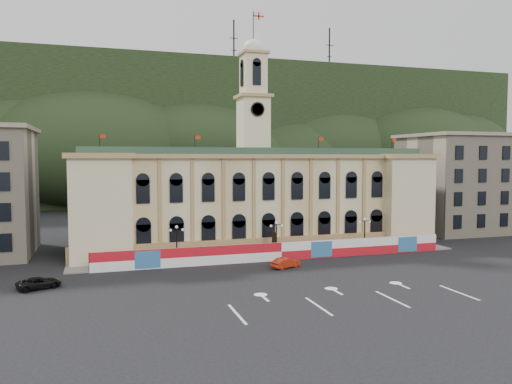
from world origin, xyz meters
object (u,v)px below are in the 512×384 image
object	(u,v)px
red_sedan	(286,263)
black_suv	(39,283)
lamp_center	(276,236)
statue	(274,248)

from	to	relation	value
red_sedan	black_suv	world-z (taller)	red_sedan
lamp_center	black_suv	size ratio (longest dim) A/B	1.03
statue	lamp_center	xyz separation A→B (m)	(0.00, -1.00, 1.89)
statue	black_suv	xyz separation A→B (m)	(-30.00, -9.17, -0.55)
statue	lamp_center	distance (m)	2.14
red_sedan	statue	bearing A→B (deg)	-29.21
statue	red_sedan	distance (m)	7.60
red_sedan	black_suv	distance (m)	29.00
black_suv	red_sedan	bearing A→B (deg)	-108.36
red_sedan	black_suv	xyz separation A→B (m)	(-28.96, -1.66, -0.03)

